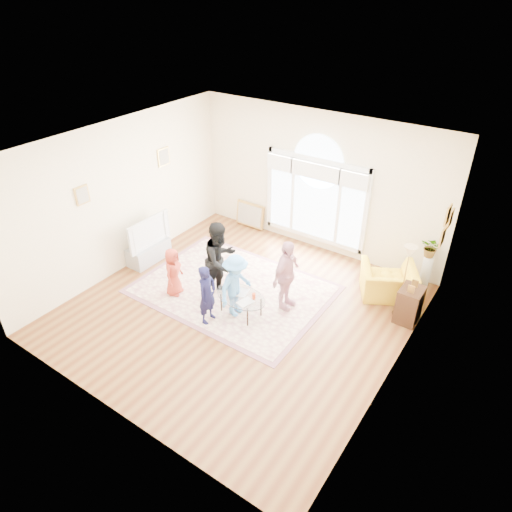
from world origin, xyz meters
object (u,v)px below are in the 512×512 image
Objects in this scene: area_rug at (233,289)px; television at (146,231)px; tv_console at (149,252)px; coffee_table at (241,297)px; armchair at (388,282)px.

area_rug is 3.10× the size of television.
television reaches higher than tv_console.
coffee_table reaches higher than tv_console.
armchair is at bearing 19.44° from tv_console.
television is at bearing -9.42° from armchair.
television is at bearing 178.46° from coffee_table.
coffee_table is at bearing -7.67° from television.
armchair is at bearing 19.47° from television.
tv_console is 5.23m from armchair.
coffee_table is 1.09× the size of armchair.
armchair reaches higher than coffee_table.
tv_console is 2.89m from coffee_table.
coffee_table is (0.60, -0.54, 0.39)m from area_rug.
area_rug is 2.27m from tv_console.
area_rug is at bearing 1.71° from armchair.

